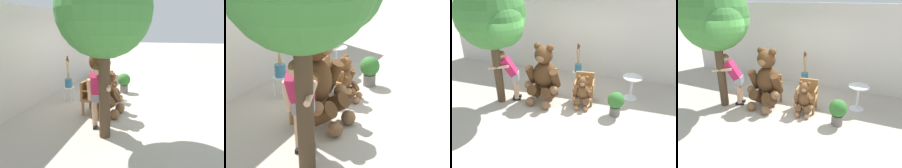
# 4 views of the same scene
# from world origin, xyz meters

# --- Properties ---
(ground_plane) EXTENTS (60.00, 60.00, 0.00)m
(ground_plane) POSITION_xyz_m (0.00, 0.00, 0.00)
(ground_plane) COLOR #B2A899
(back_wall) EXTENTS (10.00, 0.16, 2.80)m
(back_wall) POSITION_xyz_m (0.00, 2.40, 1.40)
(back_wall) COLOR beige
(back_wall) RESTS_ON ground
(wooden_chair_left) EXTENTS (0.60, 0.56, 0.86)m
(wooden_chair_left) POSITION_xyz_m (-0.56, 0.49, 0.46)
(wooden_chair_left) COLOR olive
(wooden_chair_left) RESTS_ON ground
(wooden_chair_right) EXTENTS (0.62, 0.59, 0.86)m
(wooden_chair_right) POSITION_xyz_m (0.56, 0.48, 0.46)
(wooden_chair_right) COLOR olive
(wooden_chair_right) RESTS_ON ground
(teddy_bear_large) EXTENTS (1.03, 1.00, 1.72)m
(teddy_bear_large) POSITION_xyz_m (-0.57, 0.21, 0.84)
(teddy_bear_large) COLOR #4C3019
(teddy_bear_large) RESTS_ON ground
(teddy_bear_small) EXTENTS (0.57, 0.56, 0.94)m
(teddy_bear_small) POSITION_xyz_m (0.57, 0.19, 0.46)
(teddy_bear_small) COLOR brown
(teddy_bear_small) RESTS_ON ground
(person_visitor) EXTENTS (0.74, 0.64, 1.51)m
(person_visitor) POSITION_xyz_m (-1.50, -0.02, 0.90)
(person_visitor) COLOR black
(person_visitor) RESTS_ON ground
(white_stool) EXTENTS (0.34, 0.34, 0.46)m
(white_stool) POSITION_xyz_m (0.12, 1.46, 0.36)
(white_stool) COLOR white
(white_stool) RESTS_ON ground
(brush_bucket) EXTENTS (0.22, 0.22, 0.95)m
(brush_bucket) POSITION_xyz_m (0.12, 1.46, 0.64)
(brush_bucket) COLOR teal
(brush_bucket) RESTS_ON white_stool
(round_side_table) EXTENTS (0.56, 0.56, 0.72)m
(round_side_table) POSITION_xyz_m (1.86, 1.02, 0.45)
(round_side_table) COLOR silver
(round_side_table) RESTS_ON ground
(patio_tree) EXTENTS (1.89, 1.80, 3.43)m
(patio_tree) POSITION_xyz_m (-1.69, -0.27, 2.48)
(patio_tree) COLOR #473523
(patio_tree) RESTS_ON ground
(potted_plant) EXTENTS (0.44, 0.44, 0.68)m
(potted_plant) POSITION_xyz_m (1.52, 0.02, 0.40)
(potted_plant) COLOR slate
(potted_plant) RESTS_ON ground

